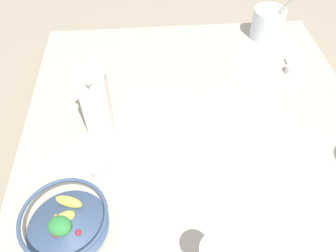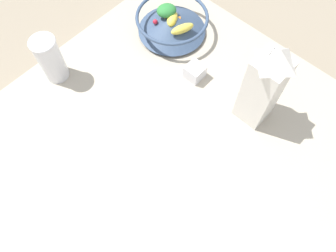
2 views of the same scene
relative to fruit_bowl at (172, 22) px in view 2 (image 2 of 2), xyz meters
name	(u,v)px [view 2 (image 2 of 2)]	position (x,y,z in m)	size (l,w,h in m)	color
ground_plane	(175,199)	(0.37, 0.35, -0.08)	(6.00, 6.00, 0.00)	gray
countertop	(175,197)	(0.37, 0.35, -0.06)	(1.10, 1.10, 0.04)	#B2A893
fruit_bowl	(172,22)	(0.00, 0.00, 0.00)	(0.21, 0.21, 0.08)	#384C6B
milk_carton	(264,86)	(0.06, 0.35, 0.09)	(0.08, 0.08, 0.25)	silver
drinking_cup	(50,58)	(0.34, -0.13, 0.03)	(0.07, 0.07, 0.14)	white
spice_jar	(195,72)	(0.08, 0.16, -0.02)	(0.05, 0.05, 0.04)	silver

